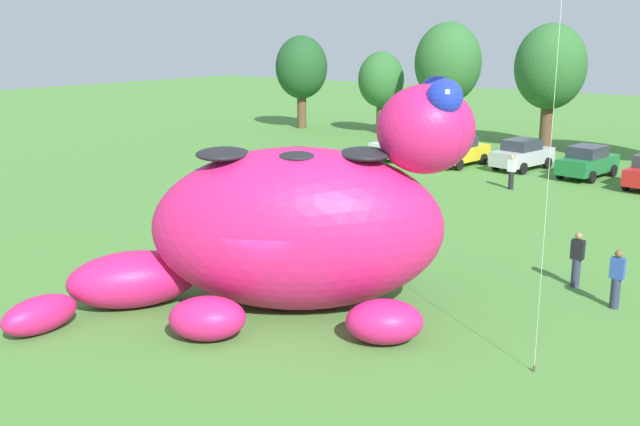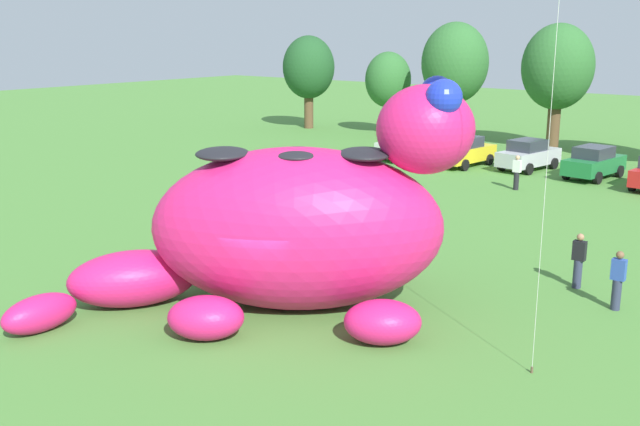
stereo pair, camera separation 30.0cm
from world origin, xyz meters
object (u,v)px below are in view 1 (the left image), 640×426
Objects in this scene: spectator_by_cars at (616,279)px; car_white at (402,145)px; giant_inflatable_creature at (297,226)px; car_green at (588,162)px; spectator_near_inflatable at (577,260)px; car_silver at (522,154)px; spectator_mid_field at (512,172)px; spectator_wandering at (295,193)px; car_yellow at (459,151)px.

car_white is at bearing 135.20° from spectator_by_cars.
giant_inflatable_creature reaches higher than car_green.
car_white is 23.29m from spectator_near_inflatable.
car_green is 2.50× the size of spectator_by_cars.
car_silver is 1.01× the size of car_green.
spectator_mid_field is (-7.49, 12.38, 0.00)m from spectator_near_inflatable.
car_white is 2.54× the size of spectator_mid_field.
spectator_by_cars is at bearing -12.99° from spectator_wandering.
giant_inflatable_creature is 2.58× the size of car_silver.
giant_inflatable_creature is 9.06m from spectator_by_cars.
spectator_near_inflatable is at bearing -58.83° from spectator_mid_field.
car_white is 2.54× the size of spectator_wandering.
spectator_by_cars is (1.51, -1.14, 0.00)m from spectator_near_inflatable.
car_yellow is at bearing 106.66° from giant_inflatable_creature.
car_yellow is 0.98× the size of car_silver.
spectator_by_cars is at bearing -51.68° from car_yellow.
car_green is at bearing 89.64° from giant_inflatable_creature.
spectator_by_cars is 14.74m from spectator_wandering.
giant_inflatable_creature is 25.47m from car_white.
car_silver is (7.13, 1.22, 0.00)m from car_white.
spectator_near_inflatable is 1.00× the size of spectator_wandering.
giant_inflatable_creature is 24.59m from car_silver.
car_yellow is at bearing 88.96° from spectator_wandering.
spectator_mid_field is (8.86, -4.21, -0.01)m from car_white.
car_silver is 2.53× the size of spectator_wandering.
car_white is 1.01× the size of car_silver.
spectator_near_inflatable is (12.60, -16.71, -0.01)m from car_yellow.
spectator_mid_field is 1.00× the size of spectator_wandering.
car_white is 2.54× the size of spectator_by_cars.
car_green is at bearing 107.37° from spectator_near_inflatable.
giant_inflatable_creature is 6.51× the size of spectator_near_inflatable.
spectator_near_inflatable is at bearing -45.42° from car_white.
car_silver is at bearing 76.89° from spectator_wandering.
spectator_by_cars is at bearing -44.80° from car_white.
giant_inflatable_creature reaches higher than spectator_wandering.
spectator_mid_field is at bearing 62.25° from spectator_wandering.
spectator_mid_field is at bearing 95.55° from giant_inflatable_creature.
spectator_mid_field and spectator_wandering have the same top height.
spectator_near_inflatable is at bearing -62.63° from car_silver.
car_green reaches higher than spectator_mid_field.
car_white is 25.16m from spectator_by_cars.
spectator_wandering is at bearing 167.01° from spectator_by_cars.
car_silver is (3.38, 1.10, 0.00)m from car_yellow.
spectator_by_cars is at bearing 36.72° from giant_inflatable_creature.
car_white is 10.89m from car_green.
car_yellow and car_silver have the same top height.
spectator_near_inflatable is (9.22, -17.81, -0.01)m from car_silver.
car_silver is 21.77m from spectator_by_cars.
spectator_mid_field is at bearing 123.64° from spectator_by_cars.
car_silver is 5.69m from spectator_mid_field.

